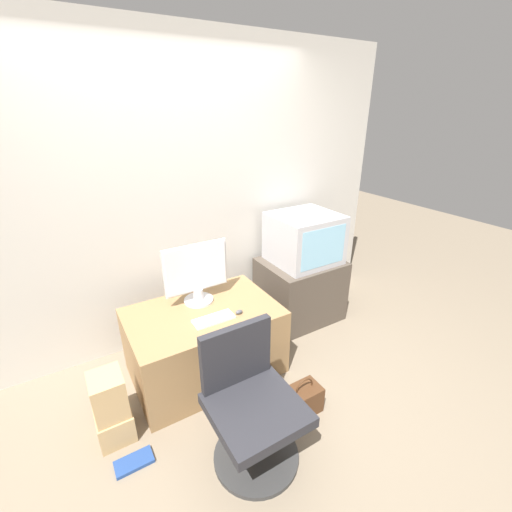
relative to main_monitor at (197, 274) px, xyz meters
name	(u,v)px	position (x,y,z in m)	size (l,w,h in m)	color
ground_plane	(255,426)	(0.03, -0.84, -0.82)	(12.00, 12.00, 0.00)	#7F705B
wall_back	(174,200)	(0.03, 0.49, 0.48)	(4.40, 0.05, 2.60)	beige
desk	(205,341)	(-0.03, -0.15, -0.53)	(1.14, 0.76, 0.57)	#937047
side_stand	(300,289)	(1.13, 0.10, -0.51)	(0.75, 0.63, 0.62)	#4C4238
main_monitor	(197,274)	(0.00, 0.00, 0.00)	(0.52, 0.23, 0.49)	silver
keyboard	(214,319)	(-0.01, -0.31, -0.24)	(0.31, 0.13, 0.01)	white
mouse	(239,312)	(0.19, -0.34, -0.23)	(0.06, 0.03, 0.03)	#4C4C51
crt_tv	(304,238)	(1.15, 0.10, 0.04)	(0.61, 0.56, 0.47)	#B7B7BC
office_chair	(251,407)	(-0.08, -0.98, -0.45)	(0.53, 0.53, 0.85)	#333333
cardboard_box_lower	(115,423)	(-0.80, -0.41, -0.72)	(0.22, 0.26, 0.20)	tan
cardboard_box_upper	(108,395)	(-0.80, -0.41, -0.47)	(0.20, 0.23, 0.29)	tan
handbag	(304,399)	(0.39, -0.90, -0.71)	(0.24, 0.17, 0.29)	#4C2D19
book	(134,462)	(-0.75, -0.69, -0.81)	(0.23, 0.12, 0.02)	navy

